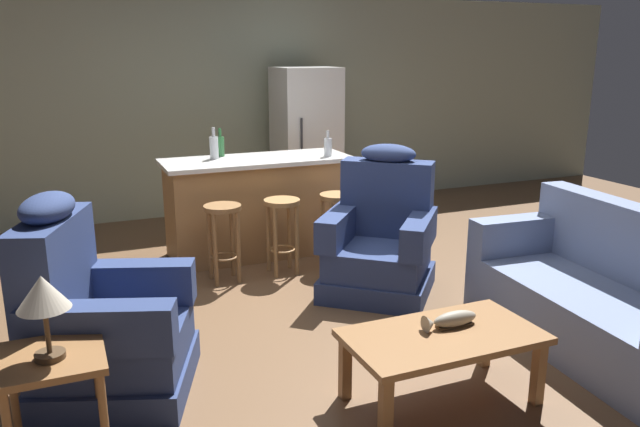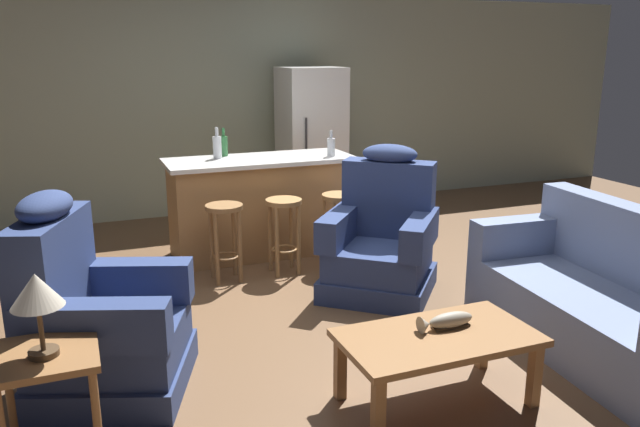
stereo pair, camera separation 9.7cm
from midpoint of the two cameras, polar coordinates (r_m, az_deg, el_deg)
The scene contains 17 objects.
ground_plane at distance 5.05m, azimuth -0.31°, elevation -8.03°, with size 12.00×12.00×0.00m.
back_wall at distance 7.68m, azimuth -9.02°, elevation 9.69°, with size 12.00×0.05×2.60m.
coffee_table at distance 3.63m, azimuth 11.48°, elevation -11.57°, with size 1.10×0.60×0.42m.
fish_figurine at distance 3.67m, azimuth 12.19°, elevation -9.61°, with size 0.34×0.10×0.10m.
couch at distance 4.59m, azimuth 25.24°, elevation -7.33°, with size 0.98×1.96×0.94m.
recliner_near_lamp at distance 3.88m, azimuth -19.08°, elevation -9.38°, with size 1.08×1.08×1.20m.
recliner_near_island at distance 5.18m, azimuth 6.19°, elevation -2.56°, with size 1.18×1.18×1.20m.
end_table at distance 3.34m, azimuth -22.88°, elevation -13.12°, with size 0.48×0.48×0.56m.
table_lamp at distance 3.14m, azimuth -23.67°, elevation -6.79°, with size 0.24×0.24×0.41m.
kitchen_island at distance 6.11m, azimuth -4.95°, elevation 0.72°, with size 1.80×0.70×0.95m.
bar_stool_left at distance 5.40m, azimuth -8.18°, elevation -1.35°, with size 0.32×0.32×0.68m.
bar_stool_middle at distance 5.54m, azimuth -2.81°, elevation -0.79°, with size 0.32×0.32×0.68m.
bar_stool_right at distance 5.73m, azimuth 2.25°, elevation -0.26°, with size 0.32×0.32×0.68m.
refrigerator at distance 7.47m, azimuth -0.44°, elevation 6.48°, with size 0.70×0.69×1.76m.
bottle_tall_green at distance 6.16m, azimuth -8.34°, elevation 6.18°, with size 0.08×0.08×0.27m.
bottle_short_amber at distance 6.02m, azimuth -8.92°, elevation 6.06°, with size 0.08×0.08×0.30m.
bottle_wine_dark at distance 6.08m, azimuth 1.48°, elevation 6.14°, with size 0.08×0.08×0.25m.
Camera 2 is at (-1.66, -4.35, 1.96)m, focal length 35.00 mm.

